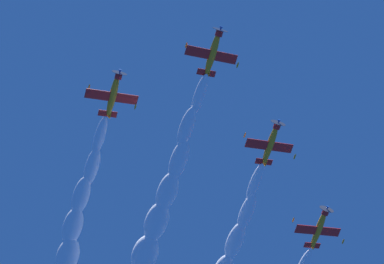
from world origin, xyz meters
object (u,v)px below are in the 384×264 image
object	(u,v)px
airplane_right_wingman	(113,94)
airplane_slot_tail	(319,228)
airplane_lead	(213,52)
airplane_left_wingman	(271,143)

from	to	relation	value
airplane_right_wingman	airplane_slot_tail	distance (m)	35.42
airplane_lead	airplane_left_wingman	world-z (taller)	airplane_left_wingman
airplane_lead	airplane_slot_tail	size ratio (longest dim) A/B	0.98
airplane_lead	airplane_left_wingman	distance (m)	15.58
airplane_slot_tail	airplane_left_wingman	bearing A→B (deg)	-117.92
airplane_left_wingman	airplane_right_wingman	size ratio (longest dim) A/B	1.01
airplane_lead	airplane_slot_tail	world-z (taller)	airplane_lead
airplane_right_wingman	airplane_slot_tail	world-z (taller)	airplane_right_wingman
airplane_lead	airplane_left_wingman	xyz separation A→B (m)	(7.76, 13.49, 0.77)
airplane_lead	airplane_slot_tail	bearing A→B (deg)	61.07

